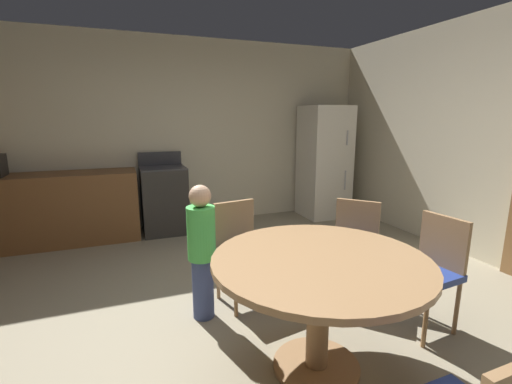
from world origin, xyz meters
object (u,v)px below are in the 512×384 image
object	(u,v)px
chair_east	(431,265)
person_child	(202,249)
refrigerator	(324,162)
dining_table	(320,280)
chair_north	(240,245)
chair_northeast	(354,244)
oven_range	(164,199)

from	to	relation	value
chair_east	person_child	distance (m)	1.74
refrigerator	person_child	bearing A→B (deg)	-137.51
dining_table	chair_east	distance (m)	1.04
dining_table	chair_north	world-z (taller)	chair_north
chair_east	chair_northeast	world-z (taller)	same
refrigerator	chair_northeast	size ratio (longest dim) A/B	2.02
chair_east	person_child	bearing A→B (deg)	-31.25
chair_east	chair_north	size ratio (longest dim) A/B	1.00
refrigerator	chair_north	distance (m)	3.02
refrigerator	chair_northeast	world-z (taller)	refrigerator
person_child	refrigerator	bearing A→B (deg)	99.83
dining_table	chair_northeast	world-z (taller)	chair_northeast
chair_east	chair_north	distance (m)	1.51
dining_table	chair_north	distance (m)	1.04
refrigerator	chair_east	world-z (taller)	refrigerator
dining_table	chair_east	size ratio (longest dim) A/B	1.52
chair_north	chair_northeast	bearing A→B (deg)	61.38
chair_north	chair_east	bearing A→B (deg)	43.18
person_child	oven_range	bearing A→B (deg)	147.95
dining_table	person_child	bearing A→B (deg)	122.66
oven_range	chair_north	distance (m)	2.21
chair_east	chair_north	xyz separation A→B (m)	(-1.20, 0.91, 0.00)
oven_range	person_child	distance (m)	2.34
chair_east	chair_northeast	bearing A→B (deg)	-71.79
refrigerator	person_child	size ratio (longest dim) A/B	1.61
chair_east	person_child	size ratio (longest dim) A/B	0.80
dining_table	chair_east	xyz separation A→B (m)	(1.03, 0.11, -0.11)
oven_range	chair_east	xyz separation A→B (m)	(1.60, -3.08, 0.03)
chair_east	oven_range	bearing A→B (deg)	-68.55
dining_table	chair_northeast	xyz separation A→B (m)	(0.76, 0.70, -0.11)
oven_range	dining_table	size ratio (longest dim) A/B	0.83
refrigerator	chair_east	size ratio (longest dim) A/B	2.02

